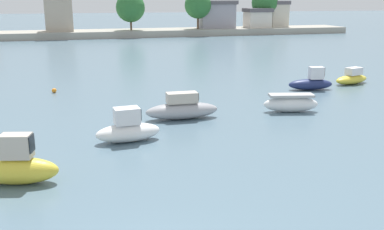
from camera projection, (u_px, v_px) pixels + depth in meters
moored_boat_1 at (17, 167)px, 16.57m from camera, size 3.38×1.81×1.98m
moored_boat_2 at (128, 129)px, 21.47m from camera, size 3.30×1.50×1.72m
moored_boat_3 at (182, 109)px, 25.49m from camera, size 4.35×1.42×1.59m
moored_boat_4 at (291, 103)px, 27.08m from camera, size 3.57×1.76×1.13m
moored_boat_5 at (311, 82)px, 33.56m from camera, size 3.60×1.64×1.78m
moored_boat_6 at (352, 78)px, 35.85m from camera, size 3.58×2.06×1.36m
mooring_buoy_0 at (54, 90)px, 32.61m from camera, size 0.35×0.35×0.35m
distant_shoreline at (105, 22)px, 77.97m from camera, size 103.74×7.94×8.55m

